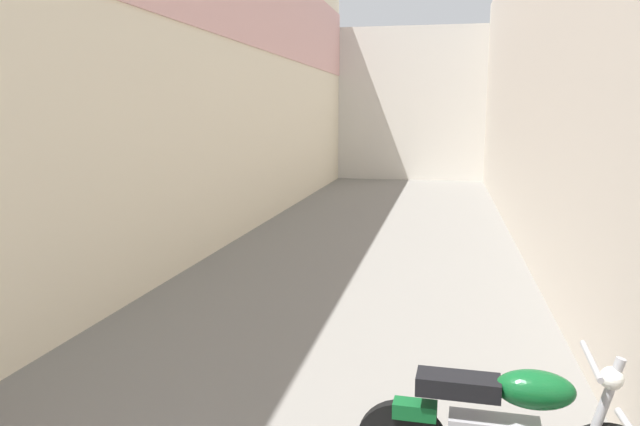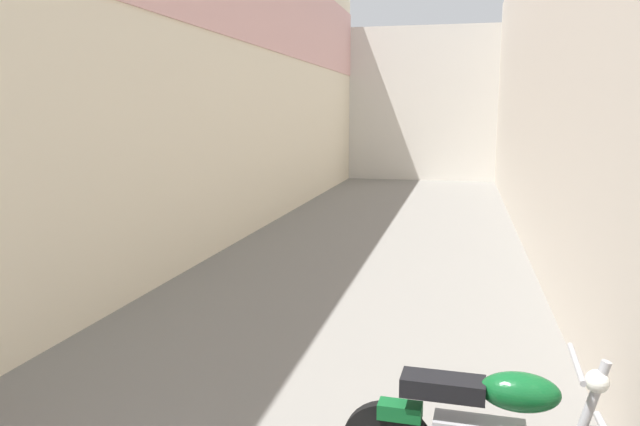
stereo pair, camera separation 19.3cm
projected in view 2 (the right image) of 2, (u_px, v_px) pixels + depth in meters
ground_plane at (361, 270)px, 9.68m from camera, size 38.80×38.80×0.00m
building_left at (231, 61)px, 11.64m from camera, size 0.45×22.80×6.79m
building_right at (547, 76)px, 10.46m from camera, size 0.45×22.80×6.14m
building_far_end at (423, 104)px, 23.07m from camera, size 8.33×2.00×5.54m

